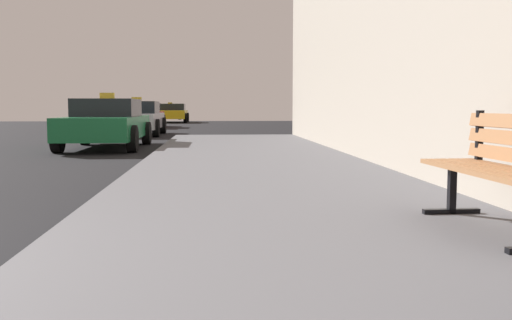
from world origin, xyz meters
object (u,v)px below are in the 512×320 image
car_silver (136,118)px  car_red (144,115)px  bench (505,162)px  car_yellow (173,113)px  car_black (170,112)px  car_green (107,123)px

car_silver → car_red: size_ratio=0.96×
bench → car_silver: 18.36m
car_red → car_yellow: same height
car_red → car_black: bearing=-89.8°
car_black → car_green: bearing=91.5°
car_green → car_yellow: car_green is taller
bench → car_green: bearing=112.8°
car_yellow → car_black: bearing=-84.5°
car_black → car_yellow: bearing=95.5°
bench → car_silver: bearing=104.5°
car_green → car_red: bearing=-86.7°
car_red → car_yellow: (0.86, 9.20, 0.00)m
car_green → bench: bearing=114.2°
car_green → car_yellow: 24.22m
car_yellow → car_red: bearing=84.7°
bench → car_red: (-5.77, 25.93, -0.01)m
car_yellow → car_black: (-0.91, 9.47, 0.00)m
car_red → bench: bearing=102.6°
car_red → car_black: car_black is taller
car_yellow → car_black: 9.51m
car_red → car_silver: bearing=95.0°
car_green → car_red: (-0.86, 15.01, -0.00)m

